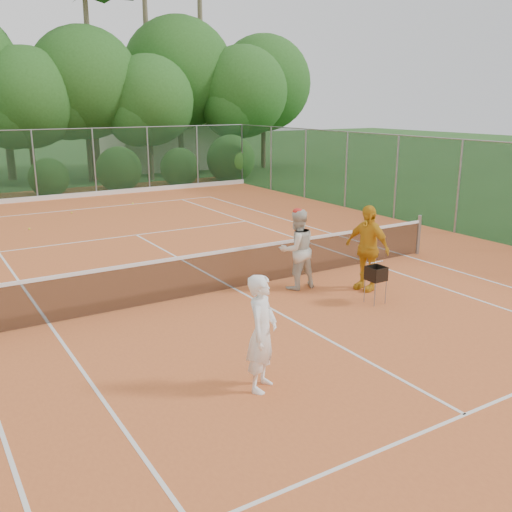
{
  "coord_description": "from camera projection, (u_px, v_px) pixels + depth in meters",
  "views": [
    {
      "loc": [
        -6.11,
        -10.82,
        4.18
      ],
      "look_at": [
        -0.16,
        -1.2,
        1.1
      ],
      "focal_mm": 40.0,
      "sensor_mm": 36.0,
      "label": 1
    }
  ],
  "objects": [
    {
      "name": "ground",
      "position": [
        235.0,
        290.0,
        13.07
      ],
      "size": [
        120.0,
        120.0,
        0.0
      ],
      "primitive_type": "plane",
      "color": "#214819",
      "rests_on": "ground"
    },
    {
      "name": "ball_hopper",
      "position": [
        376.0,
        274.0,
        12.0
      ],
      "size": [
        0.35,
        0.35,
        0.8
      ],
      "rotation": [
        0.0,
        0.0,
        -0.31
      ],
      "color": "gray",
      "rests_on": "clay_court"
    },
    {
      "name": "player_yellow",
      "position": [
        367.0,
        248.0,
        12.8
      ],
      "size": [
        0.69,
        1.21,
        1.95
      ],
      "primitive_type": "imported",
      "rotation": [
        0.0,
        0.0,
        -1.37
      ],
      "color": "gold",
      "rests_on": "clay_court"
    },
    {
      "name": "tennis_net",
      "position": [
        234.0,
        267.0,
        12.93
      ],
      "size": [
        11.97,
        0.1,
        1.1
      ],
      "color": "gray",
      "rests_on": "clay_court"
    },
    {
      "name": "stray_ball_c",
      "position": [
        133.0,
        203.0,
        23.79
      ],
      "size": [
        0.07,
        0.07,
        0.07
      ],
      "primitive_type": "sphere",
      "color": "yellow",
      "rests_on": "clay_court"
    },
    {
      "name": "clay_court",
      "position": [
        235.0,
        289.0,
        13.07
      ],
      "size": [
        18.0,
        36.0,
        0.02
      ],
      "primitive_type": "cube",
      "color": "orange",
      "rests_on": "ground"
    },
    {
      "name": "player_white",
      "position": [
        262.0,
        333.0,
        8.32
      ],
      "size": [
        0.77,
        0.74,
        1.77
      ],
      "primitive_type": "imported",
      "rotation": [
        0.0,
        0.0,
        0.68
      ],
      "color": "white",
      "rests_on": "clay_court"
    },
    {
      "name": "stray_ball_a",
      "position": [
        29.0,
        229.0,
        19.05
      ],
      "size": [
        0.07,
        0.07,
        0.07
      ],
      "primitive_type": "sphere",
      "color": "#D2E635",
      "rests_on": "clay_court"
    },
    {
      "name": "player_center_grp",
      "position": [
        297.0,
        249.0,
        12.89
      ],
      "size": [
        0.92,
        0.74,
        1.87
      ],
      "color": "silver",
      "rests_on": "clay_court"
    },
    {
      "name": "club_building",
      "position": [
        172.0,
        144.0,
        36.94
      ],
      "size": [
        8.0,
        5.0,
        3.0
      ],
      "primitive_type": "cube",
      "color": "beige",
      "rests_on": "ground"
    },
    {
      "name": "court_markings",
      "position": [
        235.0,
        289.0,
        13.07
      ],
      "size": [
        11.03,
        23.83,
        0.01
      ],
      "color": "white",
      "rests_on": "clay_court"
    },
    {
      "name": "fence_back",
      "position": [
        65.0,
        164.0,
        24.98
      ],
      "size": [
        18.07,
        0.07,
        3.0
      ],
      "color": "#19381E",
      "rests_on": "clay_court"
    },
    {
      "name": "stray_ball_b",
      "position": [
        72.0,
        213.0,
        21.8
      ],
      "size": [
        0.07,
        0.07,
        0.07
      ],
      "primitive_type": "sphere",
      "color": "yellow",
      "rests_on": "clay_court"
    },
    {
      "name": "tropical_treeline",
      "position": [
        62.0,
        82.0,
        29.05
      ],
      "size": [
        32.1,
        8.49,
        15.03
      ],
      "color": "brown",
      "rests_on": "ground"
    }
  ]
}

